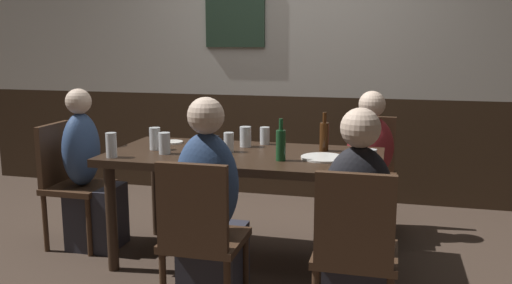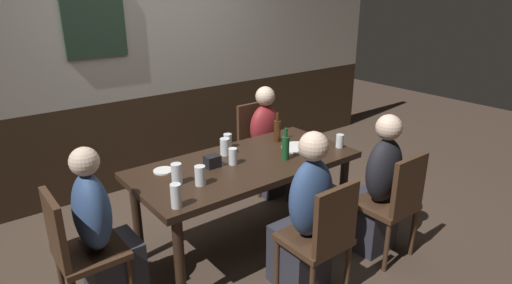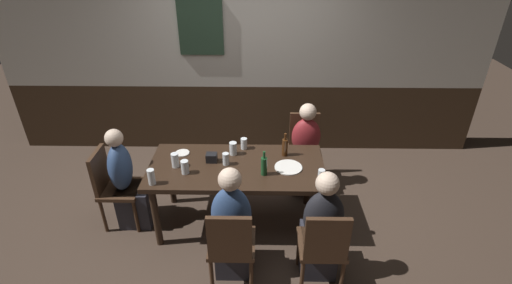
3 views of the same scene
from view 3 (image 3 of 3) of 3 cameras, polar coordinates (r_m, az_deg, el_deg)
ground_plane at (r=4.19m, az=-2.74°, el=-12.08°), size 12.00×12.00×0.00m
wall_back at (r=4.99m, az=-2.04°, el=12.44°), size 6.40×0.13×2.60m
dining_table at (r=3.78m, az=-2.98°, el=-4.65°), size 1.76×0.83×0.74m
chair_mid_near at (r=3.24m, az=-3.84°, el=-15.38°), size 0.40×0.40×0.88m
chair_right_far at (r=4.59m, az=7.40°, el=-0.47°), size 0.40×0.40×0.88m
chair_right_near at (r=3.28m, az=10.30°, el=-15.33°), size 0.40×0.40×0.88m
chair_head_west at (r=4.16m, az=-21.13°, el=-6.01°), size 0.40×0.40×0.88m
person_mid_near at (r=3.36m, az=-3.63°, el=-13.43°), size 0.34×0.37×1.18m
person_right_far at (r=4.47m, az=7.57°, el=-1.92°), size 0.34×0.37×1.10m
person_right_near at (r=3.40m, az=9.88°, el=-13.56°), size 0.34×0.37×1.15m
person_head_west at (r=4.12m, az=-18.95°, el=-6.37°), size 0.37×0.34×1.13m
pint_glass_pale at (r=3.76m, az=-12.31°, el=-2.86°), size 0.07×0.07×0.15m
tumbler_short at (r=3.57m, az=-15.76°, el=-5.30°), size 0.07×0.07×0.16m
pint_glass_stout at (r=3.55m, az=9.98°, el=-5.04°), size 0.06×0.06×0.11m
pint_glass_amber at (r=3.72m, az=-4.65°, el=-2.69°), size 0.07×0.07×0.13m
tumbler_water at (r=3.88m, az=-3.53°, el=-1.11°), size 0.08×0.08×0.14m
highball_clear at (r=3.65m, az=-10.85°, el=-3.92°), size 0.07×0.07×0.14m
beer_glass_tall at (r=3.98m, az=-1.86°, el=-0.35°), size 0.07×0.07×0.12m
beer_bottle_green at (r=3.54m, az=1.24°, el=-3.64°), size 0.06×0.06×0.26m
beer_bottle_brown at (r=3.85m, az=4.46°, el=-0.75°), size 0.06×0.06×0.26m
plate_white_large at (r=3.70m, az=4.99°, el=-3.89°), size 0.28×0.28×0.01m
plate_white_small at (r=3.99m, az=-11.25°, el=-1.67°), size 0.15×0.15×0.01m
condiment_caddy at (r=3.79m, az=-6.83°, el=-2.39°), size 0.11×0.09×0.09m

